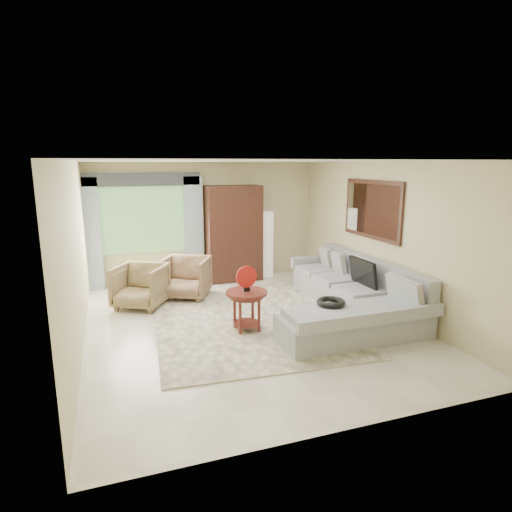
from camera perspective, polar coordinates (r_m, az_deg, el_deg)
name	(u,v)px	position (r m, az deg, el deg)	size (l,w,h in m)	color
ground	(249,324)	(7.05, -1.00, -9.09)	(6.00, 6.00, 0.00)	silver
area_rug	(247,319)	(7.26, -1.24, -8.35)	(3.00, 4.00, 0.02)	beige
sectional_sofa	(351,300)	(7.52, 12.51, -5.71)	(2.30, 3.46, 0.90)	#A2A5AA
tv_screen	(363,273)	(7.60, 14.09, -2.17)	(0.06, 0.74, 0.48)	black
garden_hose	(331,302)	(6.48, 9.95, -6.10)	(0.43, 0.43, 0.09)	black
coffee_table	(247,310)	(6.68, -1.26, -7.23)	(0.64, 0.64, 0.64)	#501D15
red_disc	(246,277)	(6.52, -1.29, -2.78)	(0.34, 0.34, 0.03)	#AC1611
armchair_left	(140,286)	(8.03, -15.17, -3.89)	(0.83, 0.86, 0.78)	olive
armchair_right	(186,278)	(8.41, -9.36, -2.85)	(0.85, 0.88, 0.80)	#9F7256
potted_plant	(121,280)	(9.11, -17.51, -3.12)	(0.43, 0.37, 0.48)	#999999
armoire	(234,234)	(9.45, -3.01, 3.01)	(1.20, 0.55, 2.10)	black
floor_lamp	(266,244)	(9.81, 1.41, 1.58)	(0.24, 0.24, 1.50)	silver
window	(143,220)	(9.31, -14.81, 4.66)	(1.80, 0.04, 1.40)	#669E59
curtain_left	(91,235)	(9.24, -21.18, 2.61)	(0.40, 0.08, 2.30)	#9EB7CC
curtain_right	(194,230)	(9.39, -8.28, 3.46)	(0.40, 0.08, 2.30)	#9EB7CC
valance	(141,179)	(9.17, -15.06, 9.87)	(2.40, 0.12, 0.26)	#1E232D
wall_mirror	(372,210)	(8.03, 15.18, 6.00)	(0.05, 1.70, 1.05)	black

